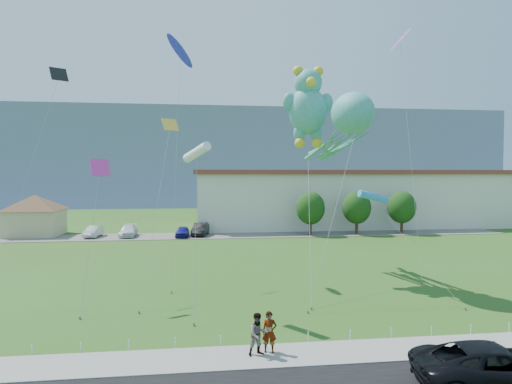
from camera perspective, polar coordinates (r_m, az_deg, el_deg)
ground at (r=23.09m, az=3.20°, el=-17.24°), size 160.00×160.00×0.00m
sidewalk at (r=20.55m, az=4.69°, el=-19.64°), size 80.00×2.50×0.10m
parking_strip at (r=57.05m, az=-3.27°, el=-5.41°), size 70.00×6.00×0.06m
hill_ridge at (r=141.52m, az=-5.74°, el=4.28°), size 160.00×50.00×25.00m
pavilion at (r=62.84m, az=-25.90°, el=-2.18°), size 9.20×9.20×5.00m
warehouse at (r=72.03m, az=17.28°, el=-0.62°), size 61.00×15.00×8.20m
rope_fence at (r=21.81m, az=3.86°, el=-17.75°), size 26.05×0.05×0.50m
tree_near at (r=57.29m, az=6.82°, el=-2.02°), size 3.60×3.60×5.47m
tree_mid at (r=59.04m, az=12.48°, el=-1.93°), size 3.60×3.60×5.47m
tree_far at (r=61.34m, az=17.76°, el=-1.82°), size 3.60×3.60×5.47m
suv at (r=19.29m, az=27.89°, el=-18.83°), size 6.05×3.35×1.60m
pedestrian_left at (r=20.36m, az=1.69°, el=-17.08°), size 0.69×0.50×1.74m
pedestrian_right at (r=20.06m, az=0.29°, el=-17.34°), size 1.00×0.86×1.77m
parked_car_silver at (r=58.53m, az=-19.66°, el=-4.67°), size 1.84×4.11×1.31m
parked_car_white at (r=57.74m, az=-15.67°, el=-4.70°), size 1.95×4.66×1.34m
parked_car_blue at (r=55.96m, az=-9.17°, el=-4.91°), size 1.77×3.82×1.27m
parked_car_black at (r=57.01m, az=-6.97°, el=-4.63°), size 2.41×4.82×1.52m
octopus_kite at (r=33.20m, az=11.13°, el=7.87°), size 5.89×13.17×13.22m
teddy_bear_kite at (r=34.54m, az=6.52°, el=10.78°), size 3.79×9.55×15.66m
small_kite_yellow at (r=32.82m, az=-11.05°, el=6.09°), size 1.98×8.94×11.70m
small_kite_cyan at (r=31.83m, az=14.48°, el=-0.64°), size 3.47×7.04×6.60m
small_kite_pink at (r=28.43m, az=-19.11°, el=1.39°), size 1.29×4.00×8.52m
small_kite_white at (r=25.30m, az=-7.42°, el=4.80°), size 0.50×3.49×9.33m
small_kite_purple at (r=44.95m, az=17.61°, el=17.12°), size 3.73×10.79×20.53m
small_kite_black at (r=33.28m, az=-24.28°, el=10.42°), size 3.33×6.23×14.81m
small_kite_blue at (r=37.12m, az=-9.51°, el=16.47°), size 1.80×7.39×17.91m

